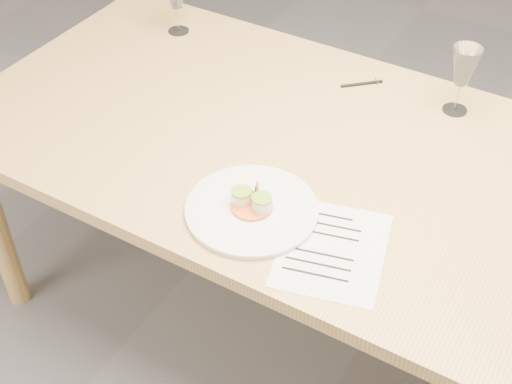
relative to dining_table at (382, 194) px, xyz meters
The scene contains 6 objects.
ground 0.68m from the dining_table, ahead, with size 7.00×7.00×0.00m, color slate.
dining_table is the anchor object (origin of this frame).
dinner_plate 0.38m from the dining_table, 126.34° to the right, with size 0.32×0.32×0.08m.
recipe_sheet 0.32m from the dining_table, 89.55° to the right, with size 0.30×0.35×0.00m.
ballpoint_pen 0.42m from the dining_table, 122.66° to the left, with size 0.10×0.10×0.01m.
wine_glass_1 0.42m from the dining_table, 80.60° to the left, with size 0.08×0.08×0.20m.
Camera 1 is at (0.43, -1.36, 1.92)m, focal length 50.00 mm.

